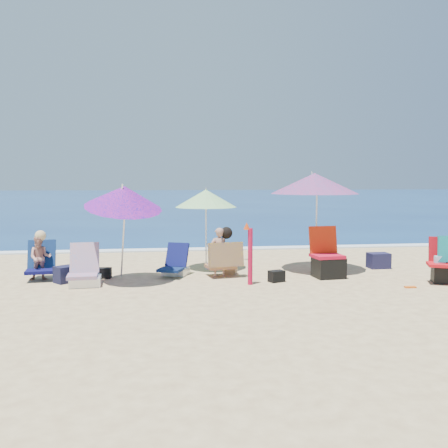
{
  "coord_description": "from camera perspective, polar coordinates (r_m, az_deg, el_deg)",
  "views": [
    {
      "loc": [
        -1.63,
        -8.84,
        1.99
      ],
      "look_at": [
        -0.3,
        1.0,
        1.1
      ],
      "focal_mm": 40.03,
      "sensor_mm": 36.0,
      "label": 1
    }
  ],
  "objects": [
    {
      "name": "umbrella_turquoise",
      "position": [
        10.92,
        10.3,
        4.57
      ],
      "size": [
        2.33,
        2.33,
        2.16
      ],
      "color": "silver",
      "rests_on": "ground"
    },
    {
      "name": "furled_umbrella",
      "position": [
        9.43,
        2.93,
        -3.04
      ],
      "size": [
        0.18,
        0.13,
        1.19
      ],
      "color": "#B30C31",
      "rests_on": "ground"
    },
    {
      "name": "foam",
      "position": [
        14.18,
        -1.02,
        -2.87
      ],
      "size": [
        120.0,
        0.5,
        0.04
      ],
      "color": "white",
      "rests_on": "ground"
    },
    {
      "name": "orange_item",
      "position": [
        9.87,
        20.49,
        -6.76
      ],
      "size": [
        0.2,
        0.1,
        0.03
      ],
      "color": "#DD5B17",
      "rests_on": "ground"
    },
    {
      "name": "bag_navy_a",
      "position": [
        10.17,
        -17.56,
        -5.49
      ],
      "size": [
        0.51,
        0.49,
        0.32
      ],
      "color": "black",
      "rests_on": "ground"
    },
    {
      "name": "bag_tan",
      "position": [
        10.56,
        0.75,
        -5.14
      ],
      "size": [
        0.31,
        0.27,
        0.22
      ],
      "color": "tan",
      "rests_on": "ground"
    },
    {
      "name": "sea",
      "position": [
        53.91,
        -5.96,
        2.92
      ],
      "size": [
        120.0,
        80.0,
        0.12
      ],
      "color": "navy",
      "rests_on": "ground"
    },
    {
      "name": "bag_black_a",
      "position": [
        10.41,
        -13.55,
        -5.46
      ],
      "size": [
        0.3,
        0.23,
        0.21
      ],
      "color": "black",
      "rests_on": "ground"
    },
    {
      "name": "bag_black_b",
      "position": [
        9.81,
        6.01,
        -5.95
      ],
      "size": [
        0.34,
        0.29,
        0.22
      ],
      "color": "black",
      "rests_on": "ground"
    },
    {
      "name": "umbrella_blue",
      "position": [
        9.67,
        -11.36,
        3.04
      ],
      "size": [
        1.91,
        1.95,
        2.02
      ],
      "color": "silver",
      "rests_on": "ground"
    },
    {
      "name": "chair_rainbow",
      "position": [
        9.8,
        -15.63,
        -5.56
      ],
      "size": [
        0.63,
        0.74,
        0.78
      ],
      "color": "#EF5459",
      "rests_on": "ground"
    },
    {
      "name": "camp_chair_right",
      "position": [
        10.52,
        23.97,
        -4.39
      ],
      "size": [
        0.78,
        0.71,
        0.92
      ],
      "color": "red",
      "rests_on": "ground"
    },
    {
      "name": "person_center",
      "position": [
        10.16,
        -0.25,
        -3.33
      ],
      "size": [
        0.77,
        0.65,
        1.03
      ],
      "color": "#A87865",
      "rests_on": "ground"
    },
    {
      "name": "person_left",
      "position": [
        10.57,
        -20.23,
        -3.59
      ],
      "size": [
        0.6,
        0.73,
        0.99
      ],
      "color": "tan",
      "rests_on": "ground"
    },
    {
      "name": "bag_navy_b",
      "position": [
        11.77,
        17.23,
        -4.01
      ],
      "size": [
        0.46,
        0.35,
        0.34
      ],
      "color": "#191937",
      "rests_on": "ground"
    },
    {
      "name": "umbrella_striped",
      "position": [
        10.96,
        -2.08,
        2.93
      ],
      "size": [
        1.66,
        1.66,
        1.8
      ],
      "color": "white",
      "rests_on": "ground"
    },
    {
      "name": "ground",
      "position": [
        9.21,
        2.7,
        -7.36
      ],
      "size": [
        120.0,
        120.0,
        0.0
      ],
      "color": "#D8BC84",
      "rests_on": "ground"
    },
    {
      "name": "chair_navy",
      "position": [
        10.46,
        -5.6,
        -4.9
      ],
      "size": [
        0.71,
        0.88,
        0.66
      ],
      "color": "#0C1D46",
      "rests_on": "ground"
    },
    {
      "name": "camp_chair_left",
      "position": [
        10.39,
        11.75,
        -4.3
      ],
      "size": [
        0.65,
        0.65,
        1.03
      ],
      "color": "red",
      "rests_on": "ground"
    }
  ]
}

